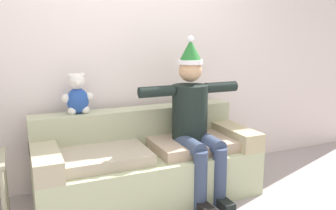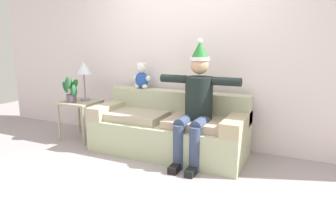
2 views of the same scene
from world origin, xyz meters
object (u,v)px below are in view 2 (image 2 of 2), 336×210
couch (170,129)px  table_lamp (84,70)px  candle_tall (71,91)px  potted_plant (70,90)px  teddy_bear (142,77)px  side_table (80,107)px  person_seated (196,101)px

couch → table_lamp: 1.61m
candle_tall → couch: bearing=3.3°
potted_plant → teddy_bear: bearing=24.9°
potted_plant → candle_tall: bearing=132.2°
couch → teddy_bear: (-0.57, 0.26, 0.64)m
couch → side_table: (-1.46, -0.07, 0.17)m
teddy_bear → side_table: teddy_bear is taller
couch → side_table: bearing=-177.1°
side_table → couch: bearing=2.9°
person_seated → couch: bearing=159.5°
couch → potted_plant: size_ratio=5.16×
teddy_bear → candle_tall: bearing=-161.3°
teddy_bear → table_lamp: 0.90m
person_seated → side_table: person_seated is taller
side_table → candle_tall: bearing=-172.2°
table_lamp → potted_plant: size_ratio=1.49×
teddy_bear → side_table: (-0.89, -0.33, -0.47)m
person_seated → teddy_bear: 1.10m
couch → teddy_bear: bearing=155.5°
side_table → potted_plant: (-0.06, -0.11, 0.29)m
table_lamp → side_table: bearing=-103.2°
person_seated → teddy_bear: size_ratio=3.94×
couch → teddy_bear: teddy_bear is taller
couch → side_table: 1.47m
candle_tall → teddy_bear: bearing=18.7°
table_lamp → teddy_bear: bearing=15.0°
teddy_bear → side_table: 1.06m
person_seated → teddy_bear: bearing=157.2°
teddy_bear → candle_tall: teddy_bear is taller
couch → person_seated: size_ratio=1.35×
couch → teddy_bear: size_ratio=5.33×
side_table → table_lamp: size_ratio=1.00×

